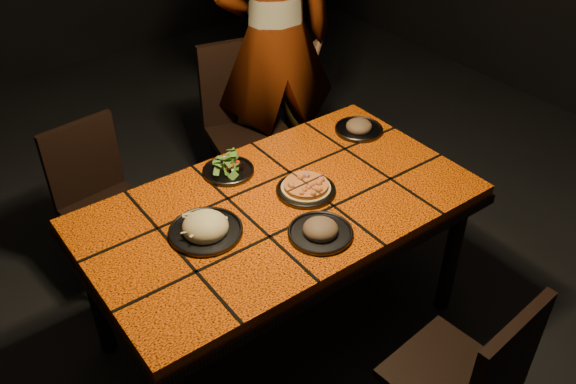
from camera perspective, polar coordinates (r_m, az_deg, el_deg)
room_shell at (r=2.12m, az=-0.89°, el=15.26°), size 6.04×7.04×3.08m
dining_table at (r=2.55m, az=-0.71°, el=-2.39°), size 1.62×0.92×0.75m
chair_near at (r=2.30m, az=16.78°, el=-16.22°), size 0.42×0.42×0.86m
chair_far_left at (r=3.15m, az=-17.41°, el=-0.07°), size 0.41×0.41×0.83m
chair_far_right at (r=3.48m, az=-4.00°, el=6.98°), size 0.53×0.53×0.97m
diner at (r=3.41m, az=-1.26°, el=13.95°), size 0.81×0.65×1.92m
plate_pizza at (r=2.55m, az=1.68°, el=0.33°), size 0.25×0.25×0.04m
plate_pasta at (r=2.35m, az=-7.73°, el=-3.36°), size 0.29×0.29×0.09m
plate_salad at (r=2.67m, az=-5.62°, el=2.28°), size 0.23×0.23×0.07m
plate_mushroom_a at (r=2.33m, az=3.06°, el=-3.58°), size 0.25×0.25×0.08m
plate_mushroom_b at (r=2.98m, az=6.65°, el=6.04°), size 0.23×0.23×0.08m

